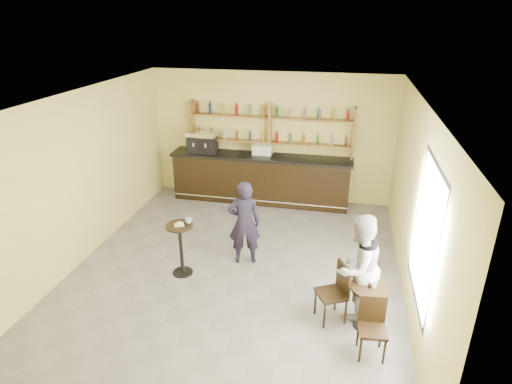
% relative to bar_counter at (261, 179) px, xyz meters
% --- Properties ---
extents(floor, '(7.00, 7.00, 0.00)m').
position_rel_bar_counter_xyz_m(floor, '(0.19, -3.15, -0.61)').
color(floor, gray).
rests_on(floor, ground).
extents(ceiling, '(7.00, 7.00, 0.00)m').
position_rel_bar_counter_xyz_m(ceiling, '(0.19, -3.15, 2.59)').
color(ceiling, white).
rests_on(ceiling, wall_back).
extents(wall_back, '(7.00, 0.00, 7.00)m').
position_rel_bar_counter_xyz_m(wall_back, '(0.19, 0.35, 0.99)').
color(wall_back, '#FAEF8E').
rests_on(wall_back, floor).
extents(wall_front, '(7.00, 0.00, 7.00)m').
position_rel_bar_counter_xyz_m(wall_front, '(0.19, -6.65, 0.99)').
color(wall_front, '#FAEF8E').
rests_on(wall_front, floor).
extents(wall_left, '(0.00, 7.00, 7.00)m').
position_rel_bar_counter_xyz_m(wall_left, '(-2.81, -3.15, 0.99)').
color(wall_left, '#FAEF8E').
rests_on(wall_left, floor).
extents(wall_right, '(0.00, 7.00, 7.00)m').
position_rel_bar_counter_xyz_m(wall_right, '(3.19, -3.15, 0.99)').
color(wall_right, '#FAEF8E').
rests_on(wall_right, floor).
extents(window_pane, '(0.00, 2.00, 2.00)m').
position_rel_bar_counter_xyz_m(window_pane, '(3.18, -4.35, 1.09)').
color(window_pane, white).
rests_on(window_pane, wall_right).
extents(window_frame, '(0.04, 1.70, 2.10)m').
position_rel_bar_counter_xyz_m(window_frame, '(3.17, -4.35, 1.09)').
color(window_frame, black).
rests_on(window_frame, wall_right).
extents(shelf_unit, '(4.00, 0.26, 1.40)m').
position_rel_bar_counter_xyz_m(shelf_unit, '(0.19, 0.22, 1.20)').
color(shelf_unit, brown).
rests_on(shelf_unit, wall_back).
extents(liquor_bottles, '(3.68, 0.10, 1.00)m').
position_rel_bar_counter_xyz_m(liquor_bottles, '(0.19, 0.22, 1.37)').
color(liquor_bottles, '#8C5919').
rests_on(liquor_bottles, shelf_unit).
extents(bar_counter, '(4.49, 0.88, 1.22)m').
position_rel_bar_counter_xyz_m(bar_counter, '(0.00, 0.00, 0.00)').
color(bar_counter, black).
rests_on(bar_counter, floor).
extents(espresso_machine, '(0.78, 0.56, 0.52)m').
position_rel_bar_counter_xyz_m(espresso_machine, '(-1.49, 0.00, 0.87)').
color(espresso_machine, black).
rests_on(espresso_machine, bar_counter).
extents(pastry_case, '(0.49, 0.39, 0.29)m').
position_rel_bar_counter_xyz_m(pastry_case, '(0.05, 0.00, 0.75)').
color(pastry_case, silver).
rests_on(pastry_case, bar_counter).
extents(pedestal_table, '(0.54, 0.54, 1.00)m').
position_rel_bar_counter_xyz_m(pedestal_table, '(-0.75, -3.53, -0.11)').
color(pedestal_table, black).
rests_on(pedestal_table, floor).
extents(napkin, '(0.23, 0.23, 0.00)m').
position_rel_bar_counter_xyz_m(napkin, '(-0.75, -3.53, 0.40)').
color(napkin, white).
rests_on(napkin, pedestal_table).
extents(donut, '(0.17, 0.17, 0.05)m').
position_rel_bar_counter_xyz_m(donut, '(-0.74, -3.54, 0.42)').
color(donut, '#E9BC55').
rests_on(donut, napkin).
extents(cup_pedestal, '(0.13, 0.13, 0.10)m').
position_rel_bar_counter_xyz_m(cup_pedestal, '(-0.61, -3.43, 0.45)').
color(cup_pedestal, white).
rests_on(cup_pedestal, pedestal_table).
extents(man_main, '(0.69, 0.54, 1.67)m').
position_rel_bar_counter_xyz_m(man_main, '(0.28, -2.89, 0.23)').
color(man_main, black).
rests_on(man_main, floor).
extents(cafe_table, '(0.74, 0.74, 0.72)m').
position_rel_bar_counter_xyz_m(cafe_table, '(2.54, -4.31, -0.25)').
color(cafe_table, black).
rests_on(cafe_table, floor).
extents(cup_cafe, '(0.11, 0.11, 0.09)m').
position_rel_bar_counter_xyz_m(cup_cafe, '(2.59, -4.31, 0.15)').
color(cup_cafe, white).
rests_on(cup_cafe, cafe_table).
extents(chair_west, '(0.56, 0.56, 0.96)m').
position_rel_bar_counter_xyz_m(chair_west, '(1.99, -4.26, -0.13)').
color(chair_west, black).
rests_on(chair_west, floor).
extents(chair_south, '(0.41, 0.41, 0.88)m').
position_rel_bar_counter_xyz_m(chair_south, '(2.59, -4.91, -0.17)').
color(chair_south, black).
rests_on(chair_south, floor).
extents(patron_second, '(1.06, 1.08, 1.76)m').
position_rel_bar_counter_xyz_m(patron_second, '(2.35, -4.05, 0.27)').
color(patron_second, '#98989D').
rests_on(patron_second, floor).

